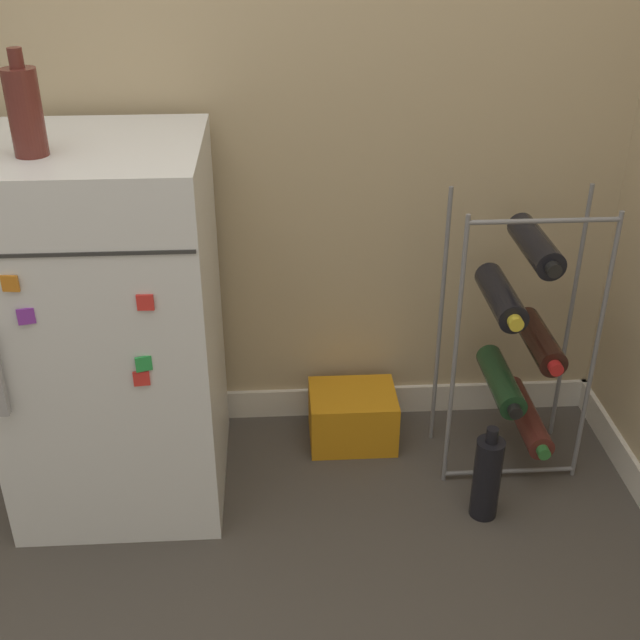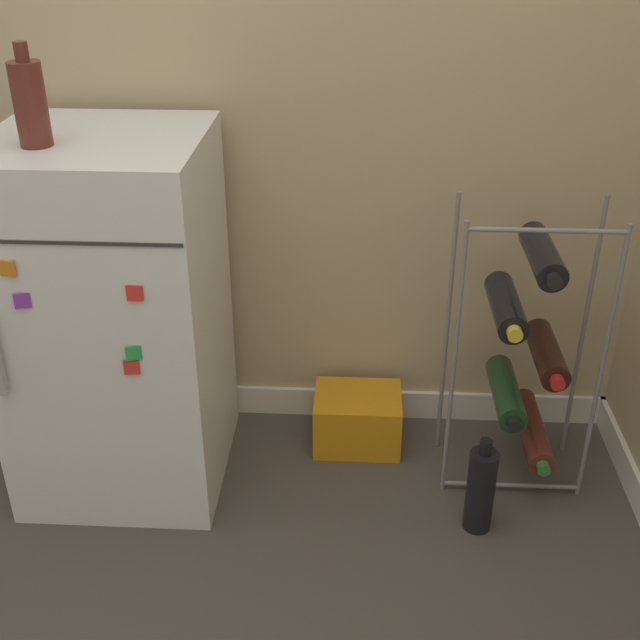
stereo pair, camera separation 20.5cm
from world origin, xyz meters
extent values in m
plane|color=#423D38|center=(0.00, 0.00, 0.00)|extent=(14.00, 14.00, 0.00)
cube|color=silver|center=(0.00, 0.70, 0.04)|extent=(6.98, 0.01, 0.09)
cube|color=silver|center=(-0.38, 0.42, 0.48)|extent=(0.51, 0.50, 0.95)
cube|color=#2D2D2D|center=(-0.38, 0.17, 0.79)|extent=(0.50, 0.00, 0.01)
cube|color=purple|center=(-0.50, 0.17, 0.65)|extent=(0.04, 0.01, 0.04)
cube|color=red|center=(-0.28, 0.17, 0.49)|extent=(0.04, 0.01, 0.04)
cube|color=red|center=(-0.25, 0.17, 0.68)|extent=(0.04, 0.01, 0.04)
cube|color=orange|center=(-0.52, 0.17, 0.73)|extent=(0.04, 0.01, 0.04)
cube|color=green|center=(-0.27, 0.17, 0.53)|extent=(0.04, 0.02, 0.04)
cylinder|color=slate|center=(0.48, 0.37, 0.39)|extent=(0.01, 0.01, 0.78)
cylinder|color=slate|center=(0.84, 0.37, 0.39)|extent=(0.01, 0.01, 0.78)
cylinder|color=slate|center=(0.48, 0.56, 0.39)|extent=(0.01, 0.01, 0.78)
cylinder|color=slate|center=(0.84, 0.56, 0.39)|extent=(0.01, 0.01, 0.78)
cylinder|color=slate|center=(0.66, 0.37, 0.02)|extent=(0.36, 0.01, 0.01)
cylinder|color=slate|center=(0.66, 0.37, 0.76)|extent=(0.36, 0.01, 0.01)
cylinder|color=#56231E|center=(0.72, 0.47, 0.14)|extent=(0.07, 0.31, 0.07)
cylinder|color=#2D7033|center=(0.72, 0.30, 0.14)|extent=(0.03, 0.02, 0.03)
cylinder|color=#19381E|center=(0.64, 0.47, 0.26)|extent=(0.07, 0.27, 0.07)
cylinder|color=black|center=(0.64, 0.32, 0.26)|extent=(0.04, 0.02, 0.04)
cylinder|color=black|center=(0.73, 0.47, 0.38)|extent=(0.07, 0.25, 0.07)
cylinder|color=red|center=(0.73, 0.33, 0.38)|extent=(0.04, 0.02, 0.04)
cylinder|color=black|center=(0.61, 0.47, 0.52)|extent=(0.08, 0.26, 0.08)
cylinder|color=gold|center=(0.61, 0.32, 0.52)|extent=(0.04, 0.02, 0.04)
cylinder|color=black|center=(0.68, 0.47, 0.66)|extent=(0.07, 0.26, 0.07)
cylinder|color=black|center=(0.68, 0.32, 0.66)|extent=(0.04, 0.02, 0.04)
cube|color=orange|center=(0.24, 0.57, 0.08)|extent=(0.25, 0.20, 0.16)
cylinder|color=#56231E|center=(-0.48, 0.34, 1.04)|extent=(0.07, 0.07, 0.18)
cylinder|color=#56231E|center=(-0.48, 0.34, 1.15)|extent=(0.03, 0.03, 0.04)
cylinder|color=black|center=(0.55, 0.23, 0.12)|extent=(0.07, 0.07, 0.23)
cylinder|color=black|center=(0.55, 0.23, 0.25)|extent=(0.03, 0.03, 0.04)
camera|label=1|loc=(0.03, -1.35, 1.46)|focal=45.00mm
camera|label=2|loc=(0.24, -1.35, 1.46)|focal=45.00mm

